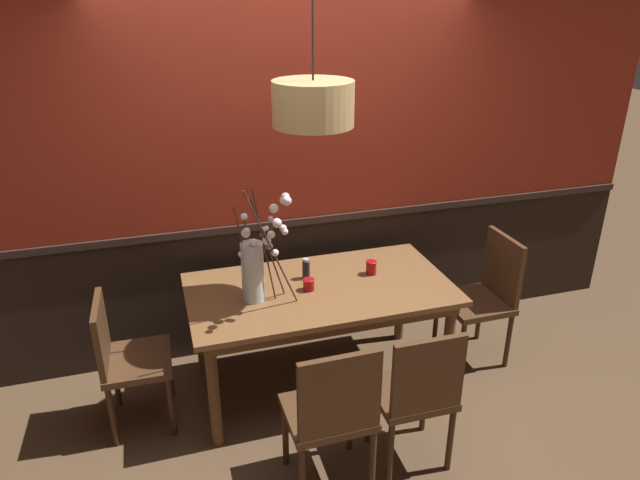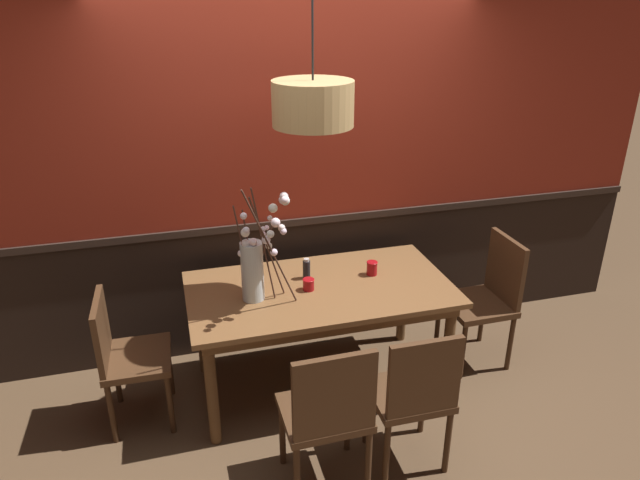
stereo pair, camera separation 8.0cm
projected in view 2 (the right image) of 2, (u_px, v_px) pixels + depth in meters
ground_plane at (320, 383)px, 4.03m from camera, size 24.00×24.00×0.00m
back_wall at (295, 157)px, 4.02m from camera, size 5.57×0.14×2.93m
dining_table at (320, 298)px, 3.75m from camera, size 1.70×0.92×0.76m
chair_far_side_right at (326, 262)px, 4.65m from camera, size 0.42×0.42×0.88m
chair_far_side_left at (262, 270)px, 4.52m from camera, size 0.46×0.44×0.88m
chair_head_east_end at (488, 294)px, 4.10m from camera, size 0.44×0.44×0.95m
chair_near_side_right at (414, 393)px, 3.13m from camera, size 0.43×0.40×0.92m
chair_near_side_left at (328, 411)px, 2.97m from camera, size 0.46×0.41×0.94m
chair_head_west_end at (125, 352)px, 3.50m from camera, size 0.41×0.45×0.88m
vase_with_blossoms at (255, 264)px, 3.47m from camera, size 0.35×0.52×0.80m
candle_holder_nearer_center at (309, 284)px, 3.67m from camera, size 0.08×0.08×0.08m
candle_holder_nearer_edge at (372, 268)px, 3.86m from camera, size 0.08×0.08×0.10m
condiment_bottle at (307, 269)px, 3.80m from camera, size 0.05×0.05×0.14m
pendant_lamp at (313, 104)px, 3.19m from camera, size 0.46×0.46×1.10m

